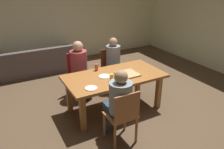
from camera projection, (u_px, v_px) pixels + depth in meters
ground_plane at (114, 108)px, 4.40m from camera, size 20.00×20.00×0.00m
back_wall at (60, 17)px, 6.57m from camera, size 7.05×0.12×2.65m
side_wall_right at (205, 19)px, 6.23m from camera, size 0.12×5.71×2.65m
dining_table at (115, 80)px, 4.14m from camera, size 1.86×0.97×0.73m
chair_0 at (78, 72)px, 4.80m from camera, size 0.42×0.42×0.93m
person_0 at (80, 65)px, 4.61m from camera, size 0.36×0.53×1.22m
chair_1 at (123, 115)px, 3.28m from camera, size 0.44×0.40×0.92m
person_1 at (119, 99)px, 3.30m from camera, size 0.35×0.51×1.21m
chair_2 at (111, 67)px, 5.15m from camera, size 0.44×0.44×0.89m
person_2 at (114, 60)px, 4.95m from camera, size 0.32×0.50×1.20m
pizza_box_0 at (128, 74)px, 4.12m from camera, size 0.37×0.37×0.03m
plate_0 at (105, 76)px, 4.04m from camera, size 0.22×0.22×0.01m
plate_1 at (91, 88)px, 3.61m from camera, size 0.21×0.21×0.01m
drinking_glass_0 at (111, 78)px, 3.85m from camera, size 0.07×0.07×0.13m
drinking_glass_1 at (97, 67)px, 4.30m from camera, size 0.07×0.07×0.13m
couch at (39, 63)px, 6.02m from camera, size 2.03×0.76×0.71m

